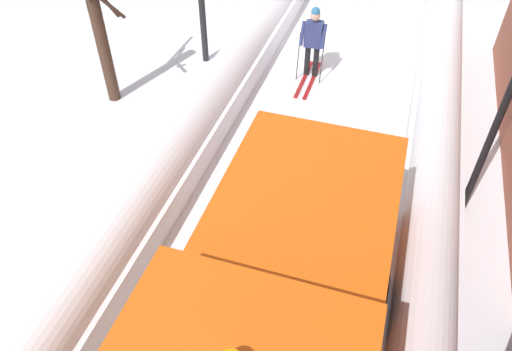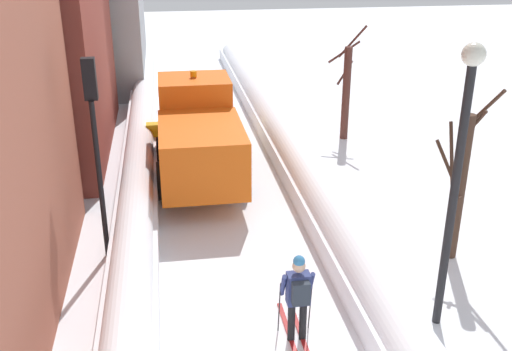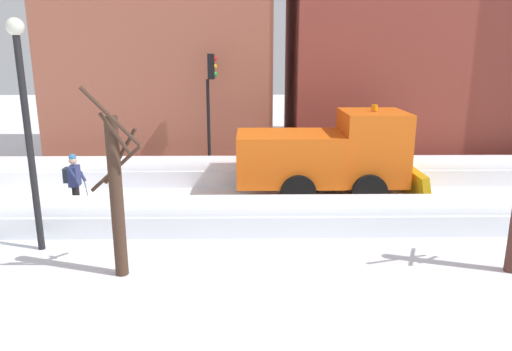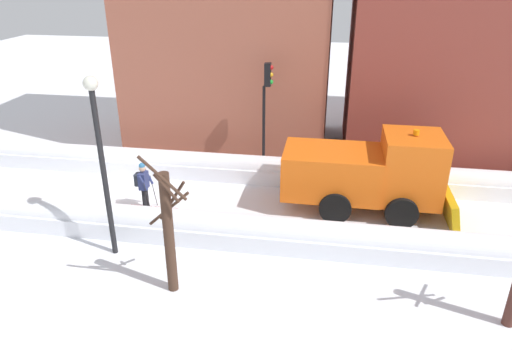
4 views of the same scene
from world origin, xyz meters
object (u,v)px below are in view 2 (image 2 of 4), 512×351
plow_truck (198,135)px  bare_tree_mid (346,90)px  bare_tree_near (460,183)px  skier (298,295)px  street_lamp (459,159)px  traffic_light_pole (94,123)px

plow_truck → bare_tree_mid: size_ratio=1.46×
bare_tree_near → bare_tree_mid: bare_tree_near is taller
skier → bare_tree_mid: bearing=69.1°
plow_truck → skier: bearing=-80.8°
skier → street_lamp: size_ratio=0.33×
bare_tree_mid → traffic_light_pole: bearing=-137.8°
skier → bare_tree_mid: 11.93m
traffic_light_pole → bare_tree_near: 8.25m
traffic_light_pole → bare_tree_mid: 10.90m
street_lamp → bare_tree_near: 3.17m
traffic_light_pole → street_lamp: bearing=-29.6°
plow_truck → bare_tree_mid: 6.40m
bare_tree_mid → plow_truck: bearing=-149.8°
traffic_light_pole → street_lamp: size_ratio=0.85×
plow_truck → skier: (1.27, -7.89, -0.48)m
plow_truck → street_lamp: bearing=-62.1°
skier → bare_tree_mid: size_ratio=0.44×
bare_tree_near → plow_truck: bearing=135.5°
plow_truck → traffic_light_pole: (-2.48, -4.03, 1.79)m
street_lamp → bare_tree_near: bearing=59.1°
bare_tree_near → bare_tree_mid: bearing=90.0°
bare_tree_mid → skier: bearing=-110.9°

